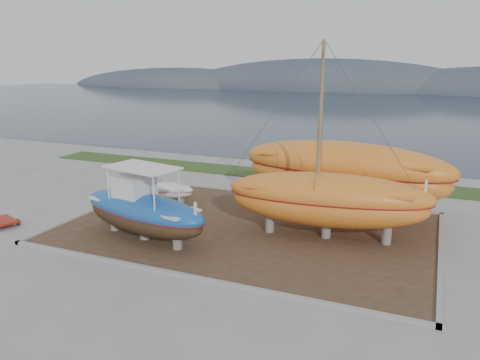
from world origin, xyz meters
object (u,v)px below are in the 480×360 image
at_px(orange_sailboat, 330,143).
at_px(red_trailer, 3,223).
at_px(white_dinghy, 164,192).
at_px(orange_bare_hull, 343,178).
at_px(blue_caique, 143,203).

relative_size(orange_sailboat, red_trailer, 4.01).
bearing_deg(white_dinghy, orange_sailboat, -16.67).
relative_size(white_dinghy, orange_bare_hull, 0.32).
distance_m(white_dinghy, orange_sailboat, 11.32).
height_order(blue_caique, red_trailer, blue_caique).
xyz_separation_m(white_dinghy, orange_sailboat, (10.37, -2.13, 4.03)).
height_order(orange_sailboat, red_trailer, orange_sailboat).
bearing_deg(orange_sailboat, red_trailer, -169.76).
bearing_deg(red_trailer, orange_sailboat, 36.86).
relative_size(white_dinghy, orange_sailboat, 0.39).
bearing_deg(red_trailer, blue_caique, 28.85).
relative_size(blue_caique, red_trailer, 3.05).
relative_size(orange_sailboat, orange_bare_hull, 0.82).
height_order(white_dinghy, red_trailer, white_dinghy).
xyz_separation_m(blue_caique, orange_sailboat, (7.94, 3.56, 2.82)).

